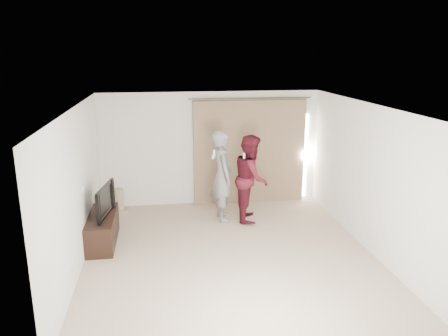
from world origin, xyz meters
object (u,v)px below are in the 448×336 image
at_px(tv, 100,201).
at_px(person_woman, 251,178).
at_px(tv_console, 102,229).
at_px(person_man, 222,176).

xyz_separation_m(tv, person_woman, (2.98, 0.78, 0.08)).
xyz_separation_m(tv_console, person_woman, (2.98, 0.78, 0.64)).
relative_size(tv_console, person_woman, 0.77).
height_order(tv, person_man, person_man).
xyz_separation_m(tv_console, tv, (0.00, 0.00, 0.56)).
distance_m(tv_console, person_woman, 3.14).
bearing_deg(tv_console, tv, 0.00).
bearing_deg(tv_console, person_woman, 14.66).
bearing_deg(person_man, person_woman, -7.34).
height_order(tv, person_woman, person_woman).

